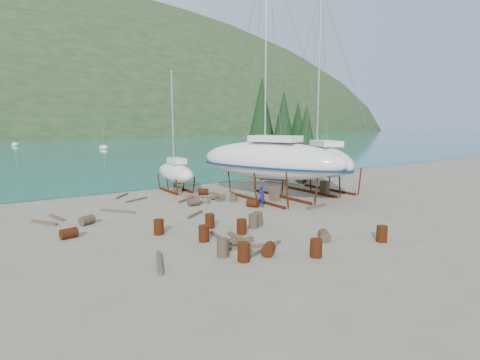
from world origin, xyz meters
TOP-DOWN VIEW (x-y plane):
  - ground at (0.00, 0.00)m, footprint 600.00×600.00m
  - bay_water at (0.00, 315.00)m, footprint 700.00×700.00m
  - far_hill at (0.00, 320.00)m, footprint 800.00×360.00m
  - far_house_right at (30.00, 190.00)m, footprint 6.60×5.60m
  - cypress_near_right at (12.50, 12.00)m, footprint 3.60×3.60m
  - cypress_mid_right at (14.00, 10.00)m, footprint 3.06×3.06m
  - cypress_back_left at (11.00, 14.00)m, footprint 4.14×4.14m
  - cypress_far_right at (15.50, 13.00)m, footprint 3.24×3.24m
  - moored_boat_mid at (10.00, 80.00)m, footprint 2.00×5.00m
  - moored_boat_far at (-8.00, 110.00)m, footprint 2.00×5.00m
  - large_sailboat_near at (4.86, 4.70)m, footprint 8.50×13.85m
  - large_sailboat_far at (11.13, 4.93)m, footprint 7.78×11.98m
  - small_sailboat_shore at (-0.10, 12.66)m, footprint 2.62×7.11m
  - worker at (2.58, 2.81)m, footprint 0.50×0.67m
  - drum_0 at (-5.22, -2.33)m, footprint 0.58×0.58m
  - drum_1 at (0.28, -5.90)m, footprint 0.98×1.05m
  - drum_2 at (-11.20, 2.35)m, footprint 0.98×0.74m
  - drum_3 at (-1.91, -7.46)m, footprint 0.58×0.58m
  - drum_4 at (1.20, 9.65)m, footprint 1.02×0.84m
  - drum_5 at (-0.91, -1.43)m, footprint 0.58×0.58m
  - drum_6 at (1.97, 3.11)m, footprint 0.91×1.05m
  - drum_7 at (2.73, -7.75)m, footprint 0.58×0.58m
  - drum_8 at (-6.76, 0.26)m, footprint 0.58×0.58m
  - drum_9 at (-1.59, 6.04)m, footprint 0.89×0.60m
  - drum_10 at (-2.75, -2.35)m, footprint 0.58×0.58m
  - drum_11 at (2.04, 6.00)m, footprint 0.99×1.05m
  - drum_12 at (-3.63, -5.98)m, footprint 1.05×1.01m
  - drum_13 at (-5.11, -6.00)m, footprint 0.58×0.58m
  - drum_14 at (-3.65, -0.20)m, footprint 0.58×0.58m
  - drum_15 at (-9.72, 4.83)m, footprint 1.05×0.91m
  - drum_16 at (-5.58, -4.92)m, footprint 0.58×0.58m
  - drum_17 at (-1.44, -1.69)m, footprint 0.58×0.58m
  - timber_0 at (-5.14, 12.91)m, footprint 1.61×1.87m
  - timber_1 at (5.87, 0.22)m, footprint 2.11×0.37m
  - timber_2 at (-11.99, 6.48)m, footprint 1.33×1.93m
  - timber_3 at (-3.49, -5.37)m, footprint 3.12×1.24m
  - timber_4 at (-2.98, 3.13)m, footprint 1.79×1.35m
  - timber_5 at (-3.75, -4.69)m, footprint 2.85×1.03m
  - timber_6 at (-0.09, 8.89)m, footprint 1.20×1.46m
  - timber_8 at (-0.76, 6.91)m, footprint 1.26×1.91m
  - timber_9 at (-4.63, 10.49)m, footprint 2.17×1.15m
  - timber_10 at (-0.96, 8.37)m, footprint 2.46×1.69m
  - timber_12 at (-4.28, -2.20)m, footprint 0.41×1.99m
  - timber_14 at (-8.52, -4.20)m, footprint 1.10×2.61m
  - timber_15 at (-7.17, 7.16)m, footprint 1.89×2.26m
  - timber_17 at (-11.11, 7.53)m, footprint 0.68×2.11m
  - timber_pile_fore at (-4.17, -4.13)m, footprint 1.80×1.80m
  - timber_pile_aft at (0.93, 6.92)m, footprint 1.80×1.80m

SIDE VIEW (x-z plane):
  - ground at x=0.00m, z-range 0.00..0.00m
  - far_hill at x=0.00m, z-range -55.00..55.00m
  - bay_water at x=0.00m, z-range 0.01..0.01m
  - timber_0 at x=-5.14m, z-range 0.00..0.14m
  - timber_15 at x=-7.17m, z-range 0.00..0.15m
  - timber_3 at x=-3.49m, z-range 0.00..0.15m
  - timber_9 at x=-4.63m, z-range 0.00..0.15m
  - timber_5 at x=-3.75m, z-range 0.00..0.16m
  - timber_17 at x=-11.11m, z-range 0.00..0.16m
  - timber_10 at x=-0.96m, z-range 0.00..0.16m
  - timber_12 at x=-4.28m, z-range 0.00..0.17m
  - timber_4 at x=-2.98m, z-range 0.00..0.17m
  - timber_14 at x=-8.52m, z-range 0.00..0.18m
  - timber_2 at x=-11.99m, z-range 0.00..0.19m
  - timber_8 at x=-0.76m, z-range 0.00..0.19m
  - timber_6 at x=-0.09m, z-range 0.00..0.19m
  - timber_1 at x=5.87m, z-range 0.00..0.19m
  - drum_1 at x=0.28m, z-range 0.00..0.58m
  - drum_2 at x=-11.20m, z-range 0.00..0.58m
  - drum_4 at x=1.20m, z-range 0.00..0.58m
  - drum_6 at x=1.97m, z-range 0.00..0.58m
  - drum_9 at x=-1.59m, z-range 0.00..0.58m
  - drum_11 at x=2.04m, z-range 0.00..0.58m
  - drum_12 at x=-3.63m, z-range 0.00..0.58m
  - drum_15 at x=-9.72m, z-range 0.00..0.58m
  - timber_pile_fore at x=-4.17m, z-range 0.00..0.60m
  - timber_pile_aft at x=0.93m, z-range 0.00..0.60m
  - moored_boat_mid at x=10.00m, z-range -2.64..3.41m
  - moored_boat_far at x=-8.00m, z-range -2.64..3.41m
  - drum_0 at x=-5.22m, z-range 0.00..0.88m
  - drum_3 at x=-1.91m, z-range 0.00..0.88m
  - drum_5 at x=-0.91m, z-range 0.00..0.88m
  - drum_7 at x=2.73m, z-range 0.00..0.88m
  - drum_8 at x=-6.76m, z-range 0.00..0.88m
  - drum_10 at x=-2.75m, z-range 0.00..0.88m
  - drum_13 at x=-5.11m, z-range 0.00..0.88m
  - drum_14 at x=-3.65m, z-range 0.00..0.88m
  - drum_16 at x=-5.58m, z-range 0.00..0.88m
  - drum_17 at x=-1.44m, z-range 0.00..0.88m
  - worker at x=2.58m, z-range 0.00..1.65m
  - small_sailboat_shore at x=-0.10m, z-range -3.75..7.44m
  - far_house_right at x=30.00m, z-range 0.12..5.72m
  - large_sailboat_far at x=11.13m, z-range -6.18..12.17m
  - large_sailboat_near at x=4.86m, z-range -7.13..13.89m
  - cypress_mid_right at x=14.00m, z-range 0.67..9.17m
  - cypress_far_right at x=15.50m, z-range 0.71..9.71m
  - cypress_near_right at x=12.50m, z-range 0.79..10.79m
  - cypress_back_left at x=11.00m, z-range 0.91..12.41m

